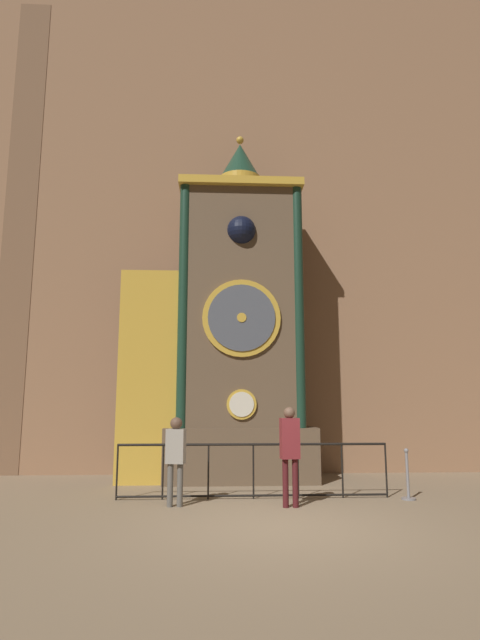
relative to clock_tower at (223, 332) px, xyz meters
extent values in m
plane|color=#847056|center=(0.84, -4.56, -3.64)|extent=(28.00, 28.00, 0.00)
cube|color=#936B4C|center=(0.84, 1.37, 4.09)|extent=(24.00, 0.30, 15.45)
cube|color=brown|center=(-5.76, 1.27, 3.31)|extent=(0.90, 0.12, 13.90)
cube|color=brown|center=(0.42, 0.02, -2.99)|extent=(3.66, 1.61, 1.29)
cube|color=brown|center=(0.42, 0.02, 0.75)|extent=(2.93, 1.40, 6.20)
cube|color=gold|center=(0.42, -0.08, 3.75)|extent=(3.16, 1.54, 0.20)
cylinder|color=gold|center=(0.42, -0.71, -1.80)|extent=(0.71, 0.05, 0.71)
cylinder|color=silver|center=(0.42, -0.74, -1.80)|extent=(0.58, 0.03, 0.58)
cylinder|color=gold|center=(0.42, -0.71, 0.25)|extent=(1.89, 0.07, 1.89)
cylinder|color=#4C515B|center=(0.42, -0.75, 0.25)|extent=(1.63, 0.04, 1.63)
cylinder|color=gold|center=(0.42, -0.77, 0.25)|extent=(0.23, 0.03, 0.23)
cube|color=#3A2D21|center=(0.42, -0.19, 2.49)|extent=(0.91, 0.42, 0.91)
sphere|color=black|center=(0.42, -0.62, 2.49)|extent=(0.73, 0.73, 0.73)
cylinder|color=#193828|center=(-0.99, -0.60, 0.75)|extent=(0.26, 0.26, 6.20)
cylinder|color=#193828|center=(1.84, -0.60, 0.75)|extent=(0.26, 0.26, 6.20)
cylinder|color=gold|center=(0.42, 0.02, 4.00)|extent=(1.14, 1.14, 0.30)
cone|color=#1C3D2C|center=(0.42, 0.02, 4.66)|extent=(1.09, 1.09, 1.02)
sphere|color=gold|center=(0.42, 0.02, 5.29)|extent=(0.20, 0.20, 0.20)
cube|color=#4C3828|center=(-1.79, 0.07, -1.09)|extent=(1.40, 1.19, 5.09)
cube|color=gold|center=(-1.79, -0.54, -1.09)|extent=(1.47, 0.06, 5.09)
cylinder|color=black|center=(-2.11, -2.27, -3.10)|extent=(0.04, 0.04, 1.07)
cylinder|color=black|center=(-1.22, -2.27, -3.10)|extent=(0.04, 0.04, 1.07)
cylinder|color=black|center=(-0.32, -2.27, -3.10)|extent=(0.04, 0.04, 1.07)
cylinder|color=black|center=(0.58, -2.27, -3.10)|extent=(0.04, 0.04, 1.07)
cylinder|color=black|center=(1.47, -2.27, -3.10)|extent=(0.04, 0.04, 1.07)
cylinder|color=black|center=(2.37, -2.27, -3.10)|extent=(0.04, 0.04, 1.07)
cylinder|color=black|center=(3.27, -2.27, -3.10)|extent=(0.04, 0.04, 1.07)
cylinder|color=black|center=(0.58, -2.27, -2.59)|extent=(5.38, 0.05, 0.05)
cylinder|color=black|center=(0.58, -2.27, -3.58)|extent=(5.38, 0.04, 0.04)
cylinder|color=#58554F|center=(-1.01, -2.97, -3.25)|extent=(0.11, 0.11, 0.77)
cylinder|color=#58554F|center=(-0.83, -2.97, -3.25)|extent=(0.11, 0.11, 0.77)
cube|color=gray|center=(-0.92, -2.97, -2.56)|extent=(0.38, 0.28, 0.62)
sphere|color=brown|center=(-0.92, -2.97, -2.14)|extent=(0.23, 0.23, 0.23)
cylinder|color=#461518|center=(1.10, -3.14, -3.21)|extent=(0.11, 0.11, 0.86)
cylinder|color=#461518|center=(1.28, -3.14, -3.21)|extent=(0.11, 0.11, 0.86)
cube|color=maroon|center=(1.19, -3.14, -2.41)|extent=(0.36, 0.26, 0.74)
sphere|color=brown|center=(1.19, -3.14, -1.95)|extent=(0.21, 0.21, 0.21)
cylinder|color=gray|center=(3.61, -2.52, -3.62)|extent=(0.28, 0.28, 0.04)
cylinder|color=gray|center=(3.61, -2.52, -3.19)|extent=(0.06, 0.06, 0.90)
sphere|color=gray|center=(3.61, -2.52, -2.70)|extent=(0.09, 0.09, 0.09)
camera|label=1|loc=(-0.21, -12.54, -1.76)|focal=28.00mm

